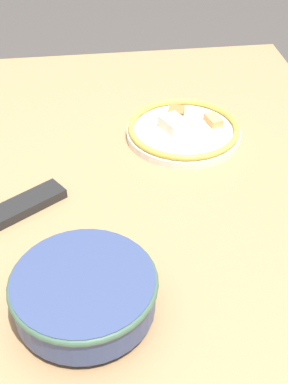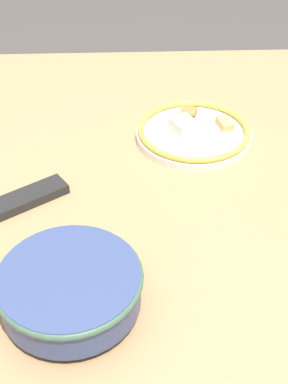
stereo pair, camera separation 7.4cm
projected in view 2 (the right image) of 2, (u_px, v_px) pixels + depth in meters
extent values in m
cube|color=tan|center=(137.00, 205.00, 1.11)|extent=(1.42, 1.05, 0.04)
cylinder|color=tan|center=(262.00, 168.00, 1.86)|extent=(0.06, 0.06, 0.73)
cylinder|color=tan|center=(1.00, 174.00, 1.83)|extent=(0.06, 0.06, 0.73)
cylinder|color=#384775|center=(72.00, 304.00, 0.87)|extent=(0.10, 0.10, 0.01)
cylinder|color=#384775|center=(70.00, 288.00, 0.85)|extent=(0.23, 0.23, 0.06)
cylinder|color=#9E4C1E|center=(70.00, 290.00, 0.85)|extent=(0.20, 0.20, 0.05)
torus|color=#42664C|center=(69.00, 278.00, 0.83)|extent=(0.23, 0.23, 0.01)
cylinder|color=silver|center=(194.00, 135.00, 1.26)|extent=(0.27, 0.27, 0.02)
torus|color=gold|center=(194.00, 130.00, 1.25)|extent=(0.26, 0.26, 0.01)
cube|color=tan|center=(225.00, 124.00, 1.27)|extent=(0.05, 0.04, 0.02)
cube|color=#B2753D|center=(188.00, 115.00, 1.29)|extent=(0.05, 0.05, 0.03)
cube|color=silver|center=(184.00, 126.00, 1.25)|extent=(0.08, 0.07, 0.03)
cube|color=silver|center=(200.00, 123.00, 1.27)|extent=(0.05, 0.04, 0.02)
cube|color=black|center=(21.00, 200.00, 1.07)|extent=(0.15, 0.19, 0.02)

